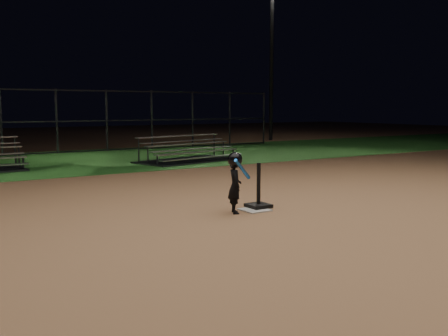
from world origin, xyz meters
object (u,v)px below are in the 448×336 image
Objects in this scene: home_plate at (255,210)px; bleacher_right at (189,156)px; batting_tee at (258,199)px; child_batter at (235,181)px; light_pole_right at (272,48)px.

bleacher_right reaches higher than home_plate.
child_batter is (-0.58, -0.11, 0.39)m from batting_tee.
batting_tee is 0.76× the size of child_batter.
batting_tee is 19.57m from light_pole_right.
light_pole_right is at bearing 51.40° from batting_tee.
bleacher_right is 12.55m from light_pole_right.
child_batter is 8.41m from bleacher_right.
bleacher_right is (2.91, 7.72, 0.16)m from home_plate.
home_plate is at bearing -145.29° from batting_tee.
light_pole_right is at bearing 51.23° from home_plate.
home_plate is 0.43× the size of child_batter.
home_plate is 0.12× the size of bleacher_right.
bleacher_right is at bearing 70.11° from batting_tee.
home_plate is at bearing -128.77° from light_pole_right.
bleacher_right is at bearing -2.24° from child_batter.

